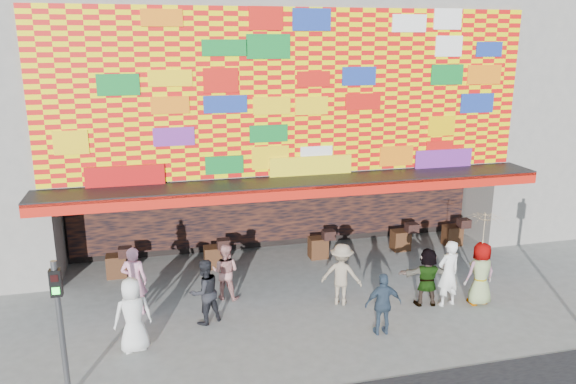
% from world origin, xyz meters
% --- Properties ---
extents(ground, '(90.00, 90.00, 0.00)m').
position_xyz_m(ground, '(0.00, 0.00, 0.00)').
color(ground, slate).
rests_on(ground, ground).
extents(shop_building, '(15.20, 9.40, 10.00)m').
position_xyz_m(shop_building, '(0.00, 8.18, 5.23)').
color(shop_building, gray).
rests_on(shop_building, ground).
extents(neighbor_right, '(11.00, 8.00, 12.00)m').
position_xyz_m(neighbor_right, '(13.00, 8.00, 6.00)').
color(neighbor_right, gray).
rests_on(neighbor_right, ground).
extents(signal_left, '(0.22, 0.20, 3.00)m').
position_xyz_m(signal_left, '(-6.20, -1.50, 1.86)').
color(signal_left, '#59595B').
rests_on(signal_left, ground).
extents(ped_a, '(0.99, 0.75, 1.82)m').
position_xyz_m(ped_a, '(-4.90, 0.05, 0.91)').
color(ped_a, silver).
rests_on(ped_a, ground).
extents(ped_b, '(0.77, 0.60, 1.87)m').
position_xyz_m(ped_b, '(-4.89, 1.98, 0.93)').
color(ped_b, pink).
rests_on(ped_b, ground).
extents(ped_c, '(1.04, 0.95, 1.73)m').
position_xyz_m(ped_c, '(-3.14, 1.00, 0.86)').
color(ped_c, black).
rests_on(ped_c, ground).
extents(ped_d, '(1.30, 1.12, 1.75)m').
position_xyz_m(ped_d, '(0.62, 1.18, 0.87)').
color(ped_d, gray).
rests_on(ped_d, ground).
extents(ped_e, '(0.96, 0.44, 1.60)m').
position_xyz_m(ped_e, '(1.07, -0.63, 0.80)').
color(ped_e, '#2F3F52').
rests_on(ped_e, ground).
extents(ped_f, '(1.59, 0.77, 1.64)m').
position_xyz_m(ped_f, '(2.87, 0.55, 0.82)').
color(ped_f, gray).
rests_on(ped_f, ground).
extents(ped_g, '(0.90, 0.62, 1.78)m').
position_xyz_m(ped_g, '(4.32, 0.25, 0.89)').
color(ped_g, gray).
rests_on(ped_g, ground).
extents(ped_h, '(0.75, 0.56, 1.87)m').
position_xyz_m(ped_h, '(3.42, 0.40, 0.94)').
color(ped_h, white).
rests_on(ped_h, ground).
extents(ped_i, '(0.97, 0.89, 1.61)m').
position_xyz_m(ped_i, '(-2.43, 2.29, 0.81)').
color(ped_i, tan).
rests_on(ped_i, ground).
extents(parasol, '(1.25, 1.27, 1.89)m').
position_xyz_m(parasol, '(4.32, 0.25, 2.17)').
color(parasol, beige).
rests_on(parasol, ground).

